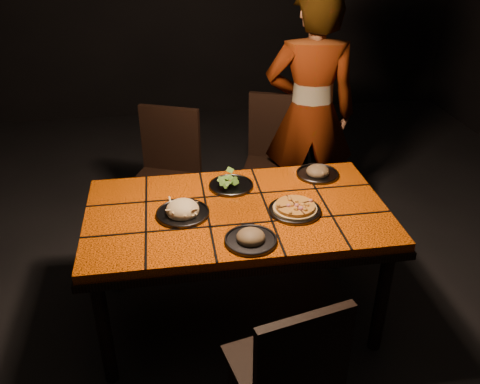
{
  "coord_description": "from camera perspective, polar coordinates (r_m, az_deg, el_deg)",
  "views": [
    {
      "loc": [
        -0.34,
        -2.29,
        2.16
      ],
      "look_at": [
        0.03,
        0.06,
        0.82
      ],
      "focal_mm": 38.0,
      "sensor_mm": 36.0,
      "label": 1
    }
  ],
  "objects": [
    {
      "name": "plate_mushroom_b",
      "position": [
        3.08,
        8.72,
        2.24
      ],
      "size": [
        0.25,
        0.25,
        0.08
      ],
      "color": "#37383C",
      "rests_on": "dining_table"
    },
    {
      "name": "chair_far_right",
      "position": [
        3.74,
        4.14,
        4.22
      ],
      "size": [
        0.57,
        0.57,
        1.0
      ],
      "rotation": [
        0.0,
        0.0,
        -0.32
      ],
      "color": "black",
      "rests_on": "ground"
    },
    {
      "name": "chair_near",
      "position": [
        2.21,
        5.57,
        -19.24
      ],
      "size": [
        0.48,
        0.48,
        0.89
      ],
      "rotation": [
        0.0,
        0.0,
        3.37
      ],
      "color": "black",
      "rests_on": "ground"
    },
    {
      "name": "dining_table",
      "position": [
        2.76,
        -0.34,
        -3.32
      ],
      "size": [
        1.62,
        0.92,
        0.75
      ],
      "color": "#E25607",
      "rests_on": "ground"
    },
    {
      "name": "plate_mushroom_a",
      "position": [
        2.45,
        1.21,
        -5.16
      ],
      "size": [
        0.26,
        0.26,
        0.08
      ],
      "color": "#37383C",
      "rests_on": "dining_table"
    },
    {
      "name": "plate_pasta",
      "position": [
        2.67,
        -6.46,
        -2.11
      ],
      "size": [
        0.28,
        0.28,
        0.09
      ],
      "color": "#37383C",
      "rests_on": "dining_table"
    },
    {
      "name": "plate_pizza",
      "position": [
        2.7,
        6.19,
        -1.89
      ],
      "size": [
        0.28,
        0.28,
        0.04
      ],
      "color": "#37383C",
      "rests_on": "dining_table"
    },
    {
      "name": "room_shell",
      "position": [
        2.41,
        -0.4,
        13.49
      ],
      "size": [
        6.04,
        7.04,
        3.08
      ],
      "color": "black",
      "rests_on": "ground"
    },
    {
      "name": "plate_salad",
      "position": [
        2.91,
        -1.0,
        1.02
      ],
      "size": [
        0.26,
        0.26,
        0.07
      ],
      "color": "#37383C",
      "rests_on": "dining_table"
    },
    {
      "name": "diner",
      "position": [
        3.65,
        7.87,
        8.61
      ],
      "size": [
        0.71,
        0.53,
        1.76
      ],
      "primitive_type": "imported",
      "rotation": [
        0.0,
        0.0,
        2.95
      ],
      "color": "brown",
      "rests_on": "ground"
    },
    {
      "name": "chair_far_left",
      "position": [
        3.63,
        -8.22,
        2.76
      ],
      "size": [
        0.57,
        0.57,
        0.96
      ],
      "rotation": [
        0.0,
        0.0,
        -0.39
      ],
      "color": "black",
      "rests_on": "ground"
    }
  ]
}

